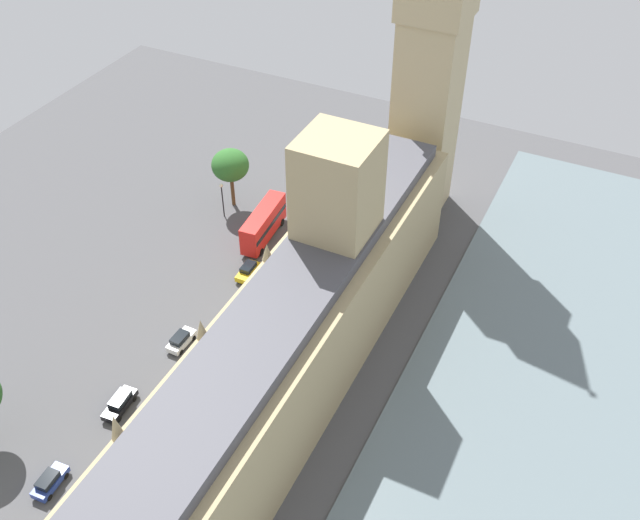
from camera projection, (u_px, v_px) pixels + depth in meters
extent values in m
plane|color=#4C4C4F|center=(271.00, 395.00, 82.69)|extent=(141.78, 141.78, 0.00)
cube|color=slate|center=(566.00, 510.00, 71.52)|extent=(41.65, 127.60, 0.25)
cube|color=tan|center=(284.00, 359.00, 77.46)|extent=(11.33, 71.78, 14.11)
cube|color=tan|center=(336.00, 243.00, 82.09)|extent=(8.00, 8.00, 27.16)
cube|color=#4C4C54|center=(282.00, 306.00, 72.37)|extent=(8.61, 68.91, 1.60)
cone|color=tan|center=(362.00, 140.00, 96.08)|extent=(1.20, 1.20, 2.19)
cone|color=tan|center=(319.00, 190.00, 87.20)|extent=(1.20, 1.20, 2.26)
cone|color=tan|center=(267.00, 252.00, 78.37)|extent=(1.20, 1.20, 2.18)
cone|color=tan|center=(201.00, 329.00, 69.47)|extent=(1.20, 1.20, 2.31)
cone|color=tan|center=(116.00, 426.00, 60.42)|extent=(1.20, 1.20, 2.91)
cube|color=tan|center=(425.00, 118.00, 101.74)|extent=(7.91, 7.91, 29.14)
cube|color=red|center=(263.00, 223.00, 102.89)|extent=(3.40, 10.68, 4.20)
cube|color=black|center=(263.00, 223.00, 102.84)|extent=(3.43, 10.28, 0.70)
cylinder|color=black|center=(261.00, 252.00, 101.32)|extent=(0.44, 1.13, 1.10)
cylinder|color=black|center=(246.00, 248.00, 101.95)|extent=(0.44, 1.13, 1.10)
cylinder|color=black|center=(282.00, 222.00, 106.55)|extent=(0.44, 1.13, 1.10)
cylinder|color=black|center=(267.00, 219.00, 107.18)|extent=(0.44, 1.13, 1.10)
cube|color=gold|center=(248.00, 272.00, 97.83)|extent=(1.82, 4.22, 0.75)
cube|color=black|center=(248.00, 267.00, 97.53)|extent=(1.49, 2.38, 0.65)
cylinder|color=black|center=(248.00, 282.00, 96.91)|extent=(0.27, 0.69, 0.68)
cylinder|color=black|center=(238.00, 278.00, 97.39)|extent=(0.27, 0.69, 0.68)
cylinder|color=black|center=(258.00, 270.00, 98.76)|extent=(0.27, 0.69, 0.68)
cylinder|color=black|center=(248.00, 267.00, 99.25)|extent=(0.27, 0.69, 0.68)
cube|color=silver|center=(181.00, 341.00, 88.16)|extent=(1.78, 4.15, 0.75)
cube|color=black|center=(180.00, 338.00, 87.56)|extent=(1.48, 2.33, 0.65)
cylinder|color=black|center=(183.00, 334.00, 89.57)|extent=(0.26, 0.68, 0.68)
cylinder|color=black|center=(193.00, 338.00, 89.03)|extent=(0.26, 0.68, 0.68)
cylinder|color=black|center=(170.00, 348.00, 87.77)|extent=(0.26, 0.68, 0.68)
cylinder|color=black|center=(181.00, 352.00, 87.23)|extent=(0.26, 0.68, 0.68)
cube|color=black|center=(120.00, 405.00, 80.74)|extent=(2.15, 4.90, 0.75)
cube|color=black|center=(120.00, 399.00, 80.46)|extent=(1.70, 2.78, 0.65)
cylinder|color=black|center=(119.00, 419.00, 79.68)|extent=(0.30, 0.70, 0.68)
cylinder|color=black|center=(106.00, 415.00, 80.13)|extent=(0.30, 0.70, 0.68)
cylinder|color=black|center=(134.00, 399.00, 81.84)|extent=(0.30, 0.70, 0.68)
cylinder|color=black|center=(122.00, 395.00, 82.30)|extent=(0.30, 0.70, 0.68)
cube|color=navy|center=(50.00, 482.00, 73.28)|extent=(1.98, 4.24, 0.75)
cube|color=black|center=(47.00, 480.00, 72.68)|extent=(1.59, 2.41, 0.65)
cylinder|color=black|center=(53.00, 471.00, 74.68)|extent=(0.30, 0.70, 0.68)
cylinder|color=black|center=(66.00, 476.00, 74.24)|extent=(0.30, 0.70, 0.68)
cylinder|color=black|center=(37.00, 492.00, 72.81)|extent=(0.30, 0.70, 0.68)
cylinder|color=black|center=(49.00, 497.00, 72.37)|extent=(0.30, 0.70, 0.68)
cylinder|color=gray|center=(307.00, 257.00, 100.38)|extent=(0.58, 0.58, 1.26)
sphere|color=tan|center=(307.00, 253.00, 99.90)|extent=(0.24, 0.24, 0.24)
cube|color=maroon|center=(306.00, 255.00, 100.52)|extent=(0.25, 0.30, 0.23)
cylinder|color=brown|center=(233.00, 191.00, 109.24)|extent=(0.56, 0.56, 5.01)
ellipsoid|color=#2D6628|center=(230.00, 165.00, 106.28)|extent=(5.54, 5.54, 4.71)
cylinder|color=black|center=(223.00, 202.00, 106.91)|extent=(0.18, 0.18, 5.23)
sphere|color=#F2EAC6|center=(221.00, 185.00, 105.03)|extent=(0.56, 0.56, 0.56)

